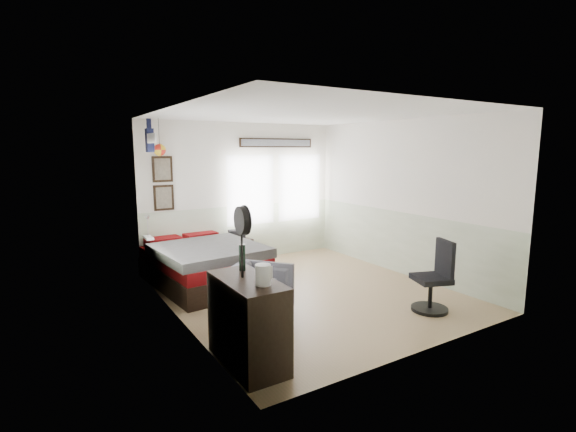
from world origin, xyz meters
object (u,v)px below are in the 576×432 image
Objects in this scene: armchair at (259,292)px; dresser at (248,322)px; task_chair at (435,282)px; bed at (204,264)px; nightstand at (237,252)px.

dresser is at bearing -163.31° from armchair.
armchair is 0.78× the size of task_chair.
task_chair is (2.80, -0.04, -0.05)m from dresser.
bed is 1.74m from armchair.
bed is 3.58m from task_chair.
nightstand is at bearing 33.65° from bed.
armchair is 2.39m from task_chair.
armchair is 1.53× the size of nightstand.
nightstand is (0.95, 0.76, -0.08)m from bed.
dresser reaches higher than bed.
armchair is at bearing -117.03° from nightstand.
armchair is at bearing -91.37° from bed.
nightstand is at bearing 130.53° from task_chair.
dresser is 3.78m from nightstand.
armchair is (0.11, -1.74, 0.02)m from bed.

